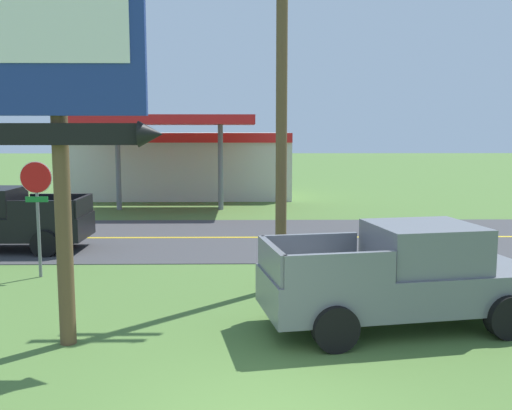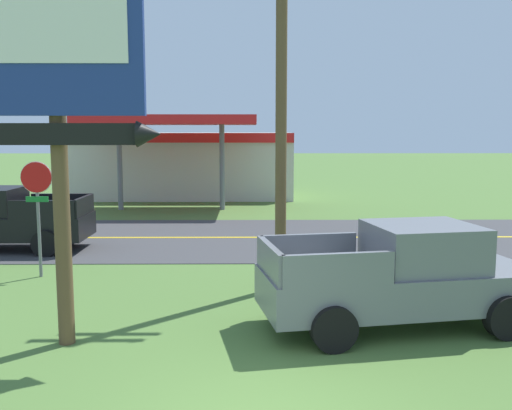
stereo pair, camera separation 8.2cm
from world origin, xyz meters
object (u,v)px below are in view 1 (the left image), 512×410
object	(u,v)px
motel_sign	(58,78)
pickup_grey_parked_on_lawn	(404,277)
stop_sign	(37,198)
gas_station	(183,162)
pickup_black_on_road	(1,220)
utility_pole	(282,80)

from	to	relation	value
motel_sign	pickup_grey_parked_on_lawn	distance (m)	7.10
stop_sign	gas_station	bearing A→B (deg)	84.91
motel_sign	pickup_grey_parked_on_lawn	world-z (taller)	motel_sign
stop_sign	pickup_black_on_road	size ratio (longest dim) A/B	0.57
stop_sign	pickup_black_on_road	world-z (taller)	stop_sign
utility_pole	gas_station	bearing A→B (deg)	102.84
motel_sign	gas_station	bearing A→B (deg)	91.39
utility_pole	gas_station	world-z (taller)	utility_pole
motel_sign	pickup_black_on_road	bearing A→B (deg)	119.22
motel_sign	utility_pole	bearing A→B (deg)	43.65
motel_sign	stop_sign	bearing A→B (deg)	114.51
motel_sign	stop_sign	xyz separation A→B (m)	(-2.20, 4.82, -2.54)
utility_pole	pickup_black_on_road	world-z (taller)	utility_pole
motel_sign	gas_station	world-z (taller)	motel_sign
motel_sign	utility_pole	size ratio (longest dim) A/B	0.74
utility_pole	pickup_black_on_road	bearing A→B (deg)	152.08
pickup_grey_parked_on_lawn	utility_pole	bearing A→B (deg)	128.29
stop_sign	utility_pole	size ratio (longest dim) A/B	0.33
motel_sign	pickup_grey_parked_on_lawn	size ratio (longest dim) A/B	1.23
motel_sign	utility_pole	world-z (taller)	utility_pole
gas_station	pickup_grey_parked_on_lawn	xyz separation A→B (m)	(6.61, -22.22, -0.98)
pickup_grey_parked_on_lawn	pickup_black_on_road	size ratio (longest dim) A/B	1.05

